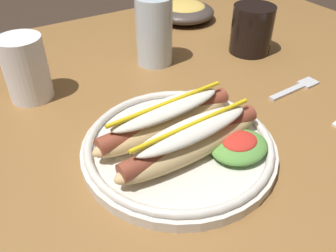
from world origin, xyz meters
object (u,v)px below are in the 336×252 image
water_cup (154,31)px  fork (297,88)px  side_bowl (184,11)px  hot_dog_plate (181,140)px  extra_cup (26,69)px  soda_cup (252,29)px

water_cup → fork: bearing=-53.5°
water_cup → side_bowl: bearing=42.3°
hot_dog_plate → extra_cup: (-0.15, 0.27, 0.03)m
hot_dog_plate → extra_cup: bearing=118.4°
water_cup → extra_cup: 0.26m
hot_dog_plate → fork: (0.29, 0.04, -0.02)m
hot_dog_plate → soda_cup: (0.32, 0.21, 0.03)m
fork → side_bowl: size_ratio=0.77×
water_cup → side_bowl: (0.19, 0.17, -0.04)m
hot_dog_plate → soda_cup: size_ratio=2.77×
fork → extra_cup: size_ratio=1.06×
water_cup → side_bowl: size_ratio=0.87×
hot_dog_plate → side_bowl: (0.30, 0.45, -0.00)m
soda_cup → side_bowl: size_ratio=0.65×
hot_dog_plate → water_cup: 0.30m
fork → soda_cup: (0.03, 0.17, 0.05)m
water_cup → extra_cup: water_cup is taller
water_cup → extra_cup: bearing=-179.1°
soda_cup → side_bowl: soda_cup is taller
hot_dog_plate → side_bowl: 0.54m
hot_dog_plate → water_cup: bearing=67.8°
soda_cup → extra_cup: size_ratio=0.90×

